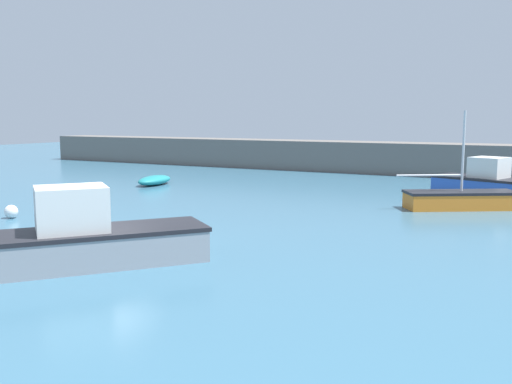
{
  "coord_description": "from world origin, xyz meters",
  "views": [
    {
      "loc": [
        12.55,
        -13.38,
        4.1
      ],
      "look_at": [
        1.1,
        7.83,
        0.91
      ],
      "focal_mm": 40.0,
      "sensor_mm": 36.0,
      "label": 1
    }
  ],
  "objects_px": {
    "mooring_buoy_yellow": "(92,219)",
    "mooring_buoy_white": "(11,212)",
    "motorboat_grey_hull": "(483,182)",
    "cabin_cruiser_white": "(87,239)",
    "rowboat_white_midwater": "(155,180)",
    "sailboat_short_mast": "(461,199)"
  },
  "relations": [
    {
      "from": "cabin_cruiser_white",
      "to": "mooring_buoy_yellow",
      "type": "relative_size",
      "value": 11.34
    },
    {
      "from": "motorboat_grey_hull",
      "to": "cabin_cruiser_white",
      "type": "height_order",
      "value": "cabin_cruiser_white"
    },
    {
      "from": "mooring_buoy_yellow",
      "to": "mooring_buoy_white",
      "type": "distance_m",
      "value": 4.08
    },
    {
      "from": "cabin_cruiser_white",
      "to": "mooring_buoy_white",
      "type": "xyz_separation_m",
      "value": [
        -8.17,
        4.03,
        -0.47
      ]
    },
    {
      "from": "motorboat_grey_hull",
      "to": "mooring_buoy_white",
      "type": "relative_size",
      "value": 9.61
    },
    {
      "from": "mooring_buoy_yellow",
      "to": "rowboat_white_midwater",
      "type": "bearing_deg",
      "value": 118.02
    },
    {
      "from": "mooring_buoy_yellow",
      "to": "cabin_cruiser_white",
      "type": "bearing_deg",
      "value": -46.78
    },
    {
      "from": "motorboat_grey_hull",
      "to": "sailboat_short_mast",
      "type": "bearing_deg",
      "value": 106.12
    },
    {
      "from": "cabin_cruiser_white",
      "to": "rowboat_white_midwater",
      "type": "bearing_deg",
      "value": 71.29
    },
    {
      "from": "rowboat_white_midwater",
      "to": "motorboat_grey_hull",
      "type": "relative_size",
      "value": 0.61
    },
    {
      "from": "rowboat_white_midwater",
      "to": "mooring_buoy_white",
      "type": "xyz_separation_m",
      "value": [
        2.07,
        -11.87,
        -0.01
      ]
    },
    {
      "from": "motorboat_grey_hull",
      "to": "cabin_cruiser_white",
      "type": "distance_m",
      "value": 21.93
    },
    {
      "from": "sailboat_short_mast",
      "to": "mooring_buoy_yellow",
      "type": "height_order",
      "value": "sailboat_short_mast"
    },
    {
      "from": "mooring_buoy_yellow",
      "to": "mooring_buoy_white",
      "type": "xyz_separation_m",
      "value": [
        -4.06,
        -0.35,
        -0.0
      ]
    },
    {
      "from": "mooring_buoy_yellow",
      "to": "mooring_buoy_white",
      "type": "relative_size",
      "value": 1.02
    },
    {
      "from": "mooring_buoy_yellow",
      "to": "motorboat_grey_hull",
      "type": "bearing_deg",
      "value": 53.39
    },
    {
      "from": "sailboat_short_mast",
      "to": "mooring_buoy_white",
      "type": "distance_m",
      "value": 19.29
    },
    {
      "from": "sailboat_short_mast",
      "to": "cabin_cruiser_white",
      "type": "xyz_separation_m",
      "value": [
        -7.55,
        -15.19,
        0.32
      ]
    },
    {
      "from": "motorboat_grey_hull",
      "to": "sailboat_short_mast",
      "type": "distance_m",
      "value": 5.3
    },
    {
      "from": "rowboat_white_midwater",
      "to": "mooring_buoy_white",
      "type": "relative_size",
      "value": 5.82
    },
    {
      "from": "motorboat_grey_hull",
      "to": "rowboat_white_midwater",
      "type": "bearing_deg",
      "value": 33.64
    },
    {
      "from": "rowboat_white_midwater",
      "to": "motorboat_grey_hull",
      "type": "height_order",
      "value": "motorboat_grey_hull"
    }
  ]
}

